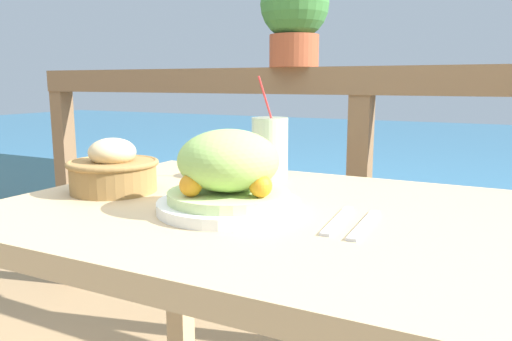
% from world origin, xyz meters
% --- Properties ---
extents(patio_table, '(0.93, 0.75, 0.71)m').
position_xyz_m(patio_table, '(0.00, 0.00, 0.60)').
color(patio_table, tan).
rests_on(patio_table, ground_plane).
extents(railing_fence, '(2.80, 0.08, 0.99)m').
position_xyz_m(railing_fence, '(0.00, 0.77, 0.75)').
color(railing_fence, brown).
rests_on(railing_fence, ground_plane).
extents(sea_backdrop, '(12.00, 4.00, 0.48)m').
position_xyz_m(sea_backdrop, '(0.00, 3.27, 0.24)').
color(sea_backdrop, teal).
rests_on(sea_backdrop, ground_plane).
extents(salad_plate, '(0.26, 0.26, 0.15)m').
position_xyz_m(salad_plate, '(-0.01, -0.06, 0.77)').
color(salad_plate, white).
rests_on(salad_plate, patio_table).
extents(drink_glass, '(0.09, 0.09, 0.25)m').
position_xyz_m(drink_glass, '(-0.08, 0.25, 0.78)').
color(drink_glass, beige).
rests_on(drink_glass, patio_table).
extents(bread_basket, '(0.19, 0.19, 0.12)m').
position_xyz_m(bread_basket, '(-0.31, -0.03, 0.75)').
color(bread_basket, olive).
rests_on(bread_basket, patio_table).
extents(potted_plant, '(0.23, 0.23, 0.32)m').
position_xyz_m(potted_plant, '(-0.24, 0.77, 1.16)').
color(potted_plant, '#A34C2D').
rests_on(potted_plant, railing_fence).
extents(fork, '(0.03, 0.18, 0.00)m').
position_xyz_m(fork, '(0.19, -0.04, 0.71)').
color(fork, silver).
rests_on(fork, patio_table).
extents(knife, '(0.02, 0.18, 0.00)m').
position_xyz_m(knife, '(0.24, -0.05, 0.71)').
color(knife, silver).
rests_on(knife, patio_table).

